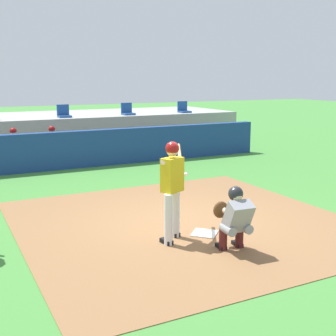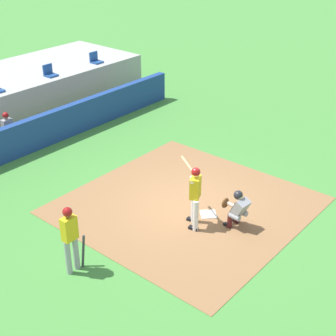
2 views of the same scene
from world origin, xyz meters
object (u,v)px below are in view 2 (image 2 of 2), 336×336
at_px(batter_at_plate, 195,193).
at_px(stadium_seat_3, 50,73).
at_px(on_deck_batter, 70,235).
at_px(dugout_player_1, 10,129).
at_px(stadium_seat_4, 95,60).
at_px(catcher_crouched, 237,208).
at_px(home_plate, 208,214).

relative_size(batter_at_plate, stadium_seat_3, 3.76).
xyz_separation_m(on_deck_batter, dugout_player_1, (3.16, 7.09, -0.35)).
bearing_deg(on_deck_batter, dugout_player_1, 66.00).
distance_m(on_deck_batter, stadium_seat_3, 11.31).
bearing_deg(stadium_seat_4, catcher_crouched, -115.09).
distance_m(home_plate, dugout_player_1, 8.22).
distance_m(home_plate, stadium_seat_3, 10.61).
relative_size(batter_at_plate, on_deck_batter, 1.01).
bearing_deg(stadium_seat_3, home_plate, -104.33).
xyz_separation_m(on_deck_batter, stadium_seat_3, (6.66, 9.13, 0.51)).
bearing_deg(batter_at_plate, stadium_seat_3, 72.14).
bearing_deg(home_plate, catcher_crouched, -89.38).
height_order(batter_at_plate, catcher_crouched, batter_at_plate).
xyz_separation_m(catcher_crouched, stadium_seat_4, (5.19, 11.09, 0.93)).
bearing_deg(on_deck_batter, stadium_seat_4, 44.58).
bearing_deg(catcher_crouched, home_plate, 90.62).
bearing_deg(dugout_player_1, batter_at_plate, -88.43).
bearing_deg(on_deck_batter, home_plate, -14.53).
bearing_deg(batter_at_plate, dugout_player_1, 91.57).
xyz_separation_m(batter_at_plate, stadium_seat_4, (5.88, 10.18, 0.50)).
height_order(home_plate, batter_at_plate, batter_at_plate).
height_order(dugout_player_1, stadium_seat_4, stadium_seat_4).
xyz_separation_m(stadium_seat_3, stadium_seat_4, (2.60, 0.00, 0.00)).
distance_m(on_deck_batter, dugout_player_1, 7.77).
relative_size(catcher_crouched, on_deck_batter, 1.05).
relative_size(home_plate, catcher_crouched, 0.23).
distance_m(batter_at_plate, stadium_seat_3, 10.71).
relative_size(home_plate, on_deck_batter, 0.25).
xyz_separation_m(batter_at_plate, on_deck_batter, (-3.38, 1.06, -0.02)).
relative_size(home_plate, stadium_seat_4, 0.92).
distance_m(home_plate, catcher_crouched, 1.08).
distance_m(batter_at_plate, on_deck_batter, 3.54).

